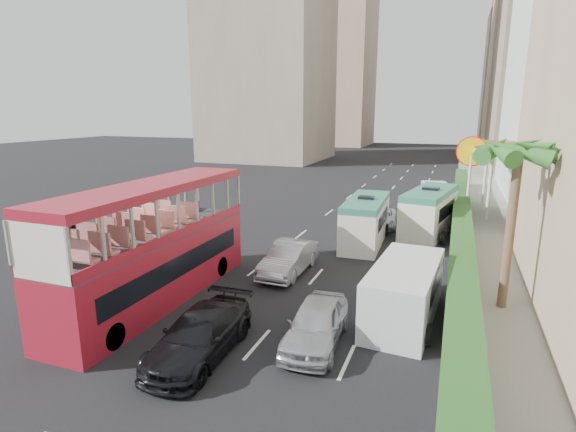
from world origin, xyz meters
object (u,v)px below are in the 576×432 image
at_px(car_black, 201,355).
at_px(minibus_far, 429,212).
at_px(panel_van_near, 404,292).
at_px(double_decker_bus, 154,243).
at_px(van_asset, 380,226).
at_px(panel_van_far, 437,197).
at_px(car_silver_lane_a, 289,273).
at_px(car_silver_lane_b, 316,343).
at_px(shell_station, 516,180).
at_px(minibus_near, 365,221).
at_px(palm_tree, 510,231).

xyz_separation_m(car_black, minibus_far, (6.09, 18.47, 1.48)).
bearing_deg(car_black, panel_van_near, 38.34).
bearing_deg(double_decker_bus, van_asset, 66.59).
height_order(minibus_far, panel_van_near, minibus_far).
bearing_deg(car_black, panel_van_far, 74.83).
bearing_deg(minibus_far, panel_van_far, 99.50).
relative_size(car_silver_lane_a, car_black, 0.93).
height_order(car_silver_lane_b, shell_station, shell_station).
height_order(car_silver_lane_a, panel_van_near, panel_van_near).
bearing_deg(car_silver_lane_b, minibus_near, 89.93).
xyz_separation_m(car_silver_lane_a, shell_station, (11.84, 18.00, 2.75)).
distance_m(car_silver_lane_b, van_asset, 17.29).
xyz_separation_m(minibus_near, minibus_far, (3.49, 3.67, 0.08)).
height_order(car_silver_lane_b, van_asset, car_silver_lane_b).
bearing_deg(panel_van_far, panel_van_near, -102.13).
bearing_deg(van_asset, car_silver_lane_a, -111.56).
height_order(minibus_far, shell_station, shell_station).
height_order(panel_van_near, panel_van_far, panel_van_near).
distance_m(car_black, panel_van_far, 27.47).
bearing_deg(van_asset, minibus_near, -100.35).
distance_m(minibus_near, shell_station, 14.84).
height_order(double_decker_bus, minibus_far, double_decker_bus).
height_order(car_silver_lane_b, panel_van_near, panel_van_near).
distance_m(car_silver_lane_b, minibus_far, 16.67).
xyz_separation_m(car_silver_lane_b, palm_tree, (6.30, 5.21, 3.38)).
distance_m(minibus_near, minibus_far, 5.07).
relative_size(van_asset, palm_tree, 0.69).
bearing_deg(panel_van_near, car_silver_lane_b, -126.93).
height_order(car_silver_lane_a, car_black, car_silver_lane_a).
bearing_deg(shell_station, car_silver_lane_a, -123.35).
height_order(car_black, shell_station, shell_station).
distance_m(double_decker_bus, minibus_near, 13.37).
relative_size(car_silver_lane_a, minibus_near, 0.75).
bearing_deg(double_decker_bus, minibus_far, 56.05).
relative_size(car_black, van_asset, 1.15).
distance_m(car_silver_lane_b, car_black, 3.97).
bearing_deg(minibus_far, car_silver_lane_b, -89.05).
relative_size(car_silver_lane_a, panel_van_far, 0.95).
distance_m(minibus_far, panel_van_far, 8.29).
xyz_separation_m(panel_van_near, palm_tree, (3.67, 2.19, 2.26)).
xyz_separation_m(car_silver_lane_a, car_silver_lane_b, (3.34, -6.22, 0.00)).
xyz_separation_m(car_silver_lane_a, car_black, (-0.04, -8.31, 0.00)).
bearing_deg(panel_van_far, van_asset, -126.23).
relative_size(car_silver_lane_a, palm_tree, 0.74).
xyz_separation_m(van_asset, minibus_far, (3.26, -0.90, 1.48)).
xyz_separation_m(car_black, palm_tree, (9.68, 7.31, 3.38)).
relative_size(car_black, panel_van_near, 0.91).
bearing_deg(panel_van_far, palm_tree, -91.48).
bearing_deg(panel_van_far, shell_station, -15.98).
distance_m(double_decker_bus, car_silver_lane_b, 8.00).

